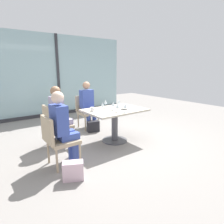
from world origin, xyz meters
TOP-DOWN VIEW (x-y plane):
  - ground_plane at (0.00, 0.00)m, footprint 12.00×12.00m
  - window_wall_backdrop at (0.00, 3.20)m, footprint 5.07×0.10m
  - dining_table_main at (0.00, 0.00)m, footprint 1.28×0.92m
  - chair_side_end at (-1.45, -0.34)m, footprint 0.50×0.46m
  - chair_near_window at (0.00, 1.29)m, footprint 0.46×0.51m
  - chair_far_left at (-1.16, 0.51)m, footprint 0.50×0.46m
  - person_side_end at (-1.34, -0.34)m, footprint 0.39×0.34m
  - person_near_window at (-0.00, 1.18)m, footprint 0.34×0.39m
  - person_far_left at (-1.05, 0.51)m, footprint 0.39×0.34m
  - wine_glass_0 at (-0.06, 0.26)m, footprint 0.07×0.07m
  - wine_glass_1 at (0.19, 0.09)m, footprint 0.07×0.07m
  - wine_glass_2 at (-0.11, -0.23)m, footprint 0.07×0.07m
  - wine_glass_3 at (-0.07, -0.04)m, footprint 0.07×0.07m
  - wine_glass_4 at (-0.01, -0.36)m, footprint 0.07×0.07m
  - wine_glass_5 at (-0.28, 0.05)m, footprint 0.07×0.07m
  - coffee_cup at (-0.50, 0.11)m, footprint 0.08×0.08m
  - cell_phone_on_table at (0.14, -0.14)m, footprint 0.10×0.16m
  - handbag_0 at (-1.43, -0.86)m, footprint 0.34×0.28m
  - handbag_1 at (-0.05, 0.84)m, footprint 0.33×0.22m

SIDE VIEW (x-z plane):
  - ground_plane at x=0.00m, z-range 0.00..0.00m
  - handbag_0 at x=-1.43m, z-range 0.00..0.28m
  - handbag_1 at x=-0.05m, z-range 0.00..0.28m
  - chair_side_end at x=-1.45m, z-range 0.06..0.93m
  - chair_near_window at x=0.00m, z-range 0.06..0.93m
  - chair_far_left at x=-1.16m, z-range 0.06..0.93m
  - dining_table_main at x=0.00m, z-range 0.19..0.92m
  - person_side_end at x=-1.34m, z-range 0.07..1.33m
  - person_near_window at x=0.00m, z-range 0.07..1.33m
  - person_far_left at x=-1.05m, z-range 0.07..1.33m
  - cell_phone_on_table at x=0.14m, z-range 0.73..0.74m
  - coffee_cup at x=-0.50m, z-range 0.73..0.82m
  - wine_glass_0 at x=-0.06m, z-range 0.77..0.95m
  - wine_glass_1 at x=0.19m, z-range 0.77..0.95m
  - wine_glass_2 at x=-0.11m, z-range 0.77..0.95m
  - wine_glass_3 at x=-0.07m, z-range 0.77..0.95m
  - wine_glass_4 at x=-0.01m, z-range 0.77..0.95m
  - wine_glass_5 at x=-0.28m, z-range 0.77..0.95m
  - window_wall_backdrop at x=0.00m, z-range -0.14..2.56m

